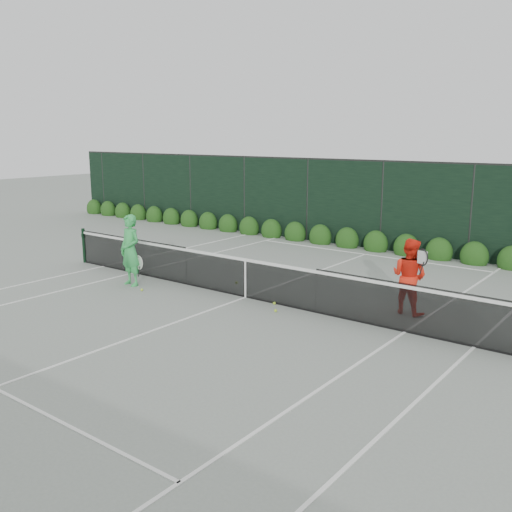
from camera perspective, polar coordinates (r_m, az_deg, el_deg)
The scene contains 8 objects.
ground at distance 13.99m, azimuth -1.05°, elevation -4.16°, with size 80.00×80.00×0.00m, color gray.
tennis_net at distance 13.87m, azimuth -1.13°, elevation -2.04°, with size 12.90×0.10×1.07m.
player_woman at distance 15.27m, azimuth -12.46°, elevation 0.56°, with size 0.72×0.51×1.88m.
player_man at distance 13.03m, azimuth 15.07°, elevation -1.96°, with size 0.95×0.75×1.69m.
court_lines at distance 13.99m, azimuth -1.05°, elevation -4.14°, with size 11.03×23.83×0.01m.
windscreen_fence at distance 11.69m, azimuth -9.37°, elevation 0.06°, with size 32.00×21.07×3.06m.
hedge_row at distance 19.88m, azimuth 11.88°, elevation 1.18°, with size 31.66×0.65×0.94m.
tennis_balls at distance 14.02m, azimuth -2.63°, elevation -4.00°, with size 3.79×2.09×0.07m.
Camera 1 is at (8.37, -10.51, 3.93)m, focal length 40.00 mm.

